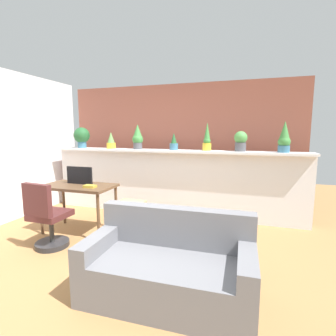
{
  "coord_description": "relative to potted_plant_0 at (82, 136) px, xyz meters",
  "views": [
    {
      "loc": [
        1.37,
        -2.47,
        1.56
      ],
      "look_at": [
        0.24,
        1.07,
        1.03
      ],
      "focal_mm": 27.24,
      "sensor_mm": 36.0,
      "label": 1
    }
  ],
  "objects": [
    {
      "name": "office_chair",
      "position": [
        0.75,
        -1.84,
        -1.08
      ],
      "size": [
        0.46,
        0.46,
        0.91
      ],
      "color": "#262628",
      "rests_on": "ground"
    },
    {
      "name": "brick_wall_behind",
      "position": [
        1.9,
        0.62,
        -0.22
      ],
      "size": [
        4.75,
        0.1,
        2.5
      ],
      "primitive_type": "cube",
      "color": "brown",
      "rests_on": "ground"
    },
    {
      "name": "ground_plane",
      "position": [
        1.9,
        -1.98,
        -1.47
      ],
      "size": [
        12.0,
        12.0,
        0.0
      ],
      "primitive_type": "plane",
      "color": "#9E7042"
    },
    {
      "name": "tv_monitor",
      "position": [
        0.77,
        -1.15,
        -0.58
      ],
      "size": [
        0.44,
        0.04,
        0.27
      ],
      "primitive_type": "cube",
      "color": "black",
      "rests_on": "desk"
    },
    {
      "name": "potted_plant_1",
      "position": [
        0.68,
        -0.02,
        -0.09
      ],
      "size": [
        0.17,
        0.17,
        0.32
      ],
      "color": "gold",
      "rests_on": "plant_shelf"
    },
    {
      "name": "book_on_desk",
      "position": [
        1.07,
        -1.32,
        -0.7
      ],
      "size": [
        0.17,
        0.11,
        0.04
      ],
      "primitive_type": "cube",
      "color": "gold",
      "rests_on": "desk"
    },
    {
      "name": "potted_plant_0",
      "position": [
        0.0,
        0.0,
        0.0
      ],
      "size": [
        0.32,
        0.32,
        0.42
      ],
      "color": "#386B84",
      "rests_on": "plant_shelf"
    },
    {
      "name": "potted_plant_2",
      "position": [
        1.26,
        -0.03,
        -0.01
      ],
      "size": [
        0.2,
        0.2,
        0.47
      ],
      "color": "#4C4C51",
      "rests_on": "plant_shelf"
    },
    {
      "name": "desk",
      "position": [
        0.8,
        -1.23,
        -0.8
      ],
      "size": [
        1.1,
        0.6,
        0.75
      ],
      "color": "brown",
      "rests_on": "ground"
    },
    {
      "name": "potted_plant_3",
      "position": [
        1.96,
        0.01,
        -0.11
      ],
      "size": [
        0.15,
        0.15,
        0.31
      ],
      "color": "#386B84",
      "rests_on": "plant_shelf"
    },
    {
      "name": "potted_plant_4",
      "position": [
        2.56,
        0.01,
        -0.03
      ],
      "size": [
        0.15,
        0.15,
        0.49
      ],
      "color": "gold",
      "rests_on": "plant_shelf"
    },
    {
      "name": "side_cube_shelf",
      "position": [
        1.58,
        -1.08,
        -1.22
      ],
      "size": [
        0.4,
        0.41,
        0.5
      ],
      "color": "tan",
      "rests_on": "ground"
    },
    {
      "name": "potted_plant_6",
      "position": [
        3.79,
        -0.02,
        -0.01
      ],
      "size": [
        0.19,
        0.19,
        0.5
      ],
      "color": "#386B84",
      "rests_on": "plant_shelf"
    },
    {
      "name": "divider_wall",
      "position": [
        1.9,
        0.02,
        -0.87
      ],
      "size": [
        4.75,
        0.16,
        1.19
      ],
      "primitive_type": "cube",
      "color": "silver",
      "rests_on": "ground"
    },
    {
      "name": "potted_plant_5",
      "position": [
        3.12,
        0.01,
        -0.06
      ],
      "size": [
        0.22,
        0.22,
        0.34
      ],
      "color": "#4C4C51",
      "rests_on": "plant_shelf"
    },
    {
      "name": "couch",
      "position": [
        2.59,
        -2.3,
        -1.18
      ],
      "size": [
        1.58,
        0.8,
        0.8
      ],
      "color": "slate",
      "rests_on": "ground"
    },
    {
      "name": "plant_shelf",
      "position": [
        1.9,
        -0.02,
        -0.26
      ],
      "size": [
        4.75,
        0.36,
        0.04
      ],
      "primitive_type": "cube",
      "color": "silver",
      "rests_on": "divider_wall"
    }
  ]
}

